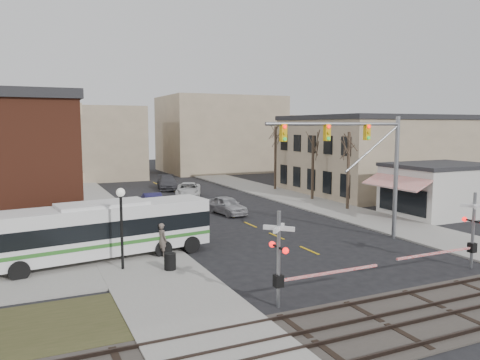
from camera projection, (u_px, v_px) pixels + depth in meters
name	position (u px, v px, depth m)	size (l,w,h in m)	color
ground	(329.00, 259.00, 26.04)	(160.00, 160.00, 0.00)	black
sidewalk_west	(100.00, 212.00, 40.12)	(5.00, 60.00, 0.12)	gray
sidewalk_east	(291.00, 197.00, 48.03)	(5.00, 60.00, 0.12)	gray
ballast_strip	(446.00, 310.00, 18.82)	(160.00, 5.00, 0.06)	#332D28
rail_tracks	(446.00, 308.00, 18.81)	(160.00, 3.91, 0.14)	#2D231E
tan_building	(387.00, 154.00, 52.74)	(20.30, 15.30, 8.50)	gray
awning_shop	(439.00, 189.00, 38.75)	(9.74, 6.20, 4.30)	beige
tree_east_a	(348.00, 171.00, 40.83)	(0.28, 0.28, 6.75)	#382B21
tree_east_b	(313.00, 167.00, 46.39)	(0.28, 0.28, 6.30)	#382B21
tree_east_c	(275.00, 158.00, 53.64)	(0.28, 0.28, 7.20)	#382B21
transit_bus	(103.00, 229.00, 25.65)	(12.17, 4.25, 3.07)	silver
traffic_signal_mast	(364.00, 153.00, 29.19)	(9.79, 0.30, 8.00)	gray
rr_crossing_west	(288.00, 259.00, 19.16)	(5.60, 1.36, 4.00)	gray
rr_crossing_east	(467.00, 232.00, 24.01)	(5.60, 1.36, 4.00)	gray
street_lamp	(121.00, 211.00, 23.55)	(0.44, 0.44, 4.17)	black
trash_bin	(170.00, 261.00, 23.75)	(0.60, 0.60, 0.84)	black
car_a	(227.00, 205.00, 39.21)	(1.78, 4.42, 1.51)	#9A999E
car_b	(152.00, 201.00, 41.78)	(1.56, 4.47, 1.47)	#1B1940
car_c	(188.00, 190.00, 48.62)	(2.46, 5.33, 1.48)	#BEBEBE
car_d	(168.00, 183.00, 54.45)	(2.19, 5.38, 1.56)	#3B3A3F
pedestrian_near	(162.00, 240.00, 26.13)	(0.69, 0.45, 1.89)	#5C514A
pedestrian_far	(97.00, 228.00, 29.03)	(0.93, 0.73, 1.92)	#3A3964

